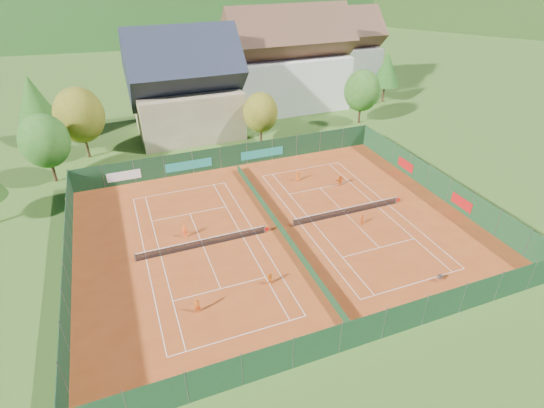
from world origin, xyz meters
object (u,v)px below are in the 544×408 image
(player_left_mid, at_px, (270,279))
(chalet, at_px, (186,91))
(player_right_far_a, at_px, (298,176))
(player_right_far_b, at_px, (340,180))
(ball_hopper, at_px, (440,277))
(player_left_far, at_px, (185,231))
(hotel_block_b, at_px, (336,54))
(player_left_near, at_px, (197,306))
(hotel_block_a, at_px, (287,65))
(player_right_near, at_px, (362,220))

(player_left_mid, bearing_deg, chalet, 122.29)
(player_right_far_a, bearing_deg, player_right_far_b, 132.19)
(ball_hopper, relative_size, player_left_far, 0.58)
(hotel_block_b, height_order, player_right_far_b, hotel_block_b)
(hotel_block_b, distance_m, player_right_far_a, 42.58)
(ball_hopper, height_order, player_left_mid, player_left_mid)
(player_right_far_b, bearing_deg, hotel_block_b, -122.40)
(hotel_block_b, distance_m, player_left_near, 66.45)
(hotel_block_a, distance_m, player_left_near, 52.10)
(player_left_near, height_order, player_right_far_a, player_left_near)
(hotel_block_a, relative_size, player_left_near, 14.79)
(chalet, relative_size, ball_hopper, 20.25)
(hotel_block_b, xyz_separation_m, player_right_near, (-21.50, -46.25, -6.02))
(hotel_block_a, distance_m, player_right_near, 39.56)
(ball_hopper, xyz_separation_m, player_left_near, (-20.54, 4.06, 0.17))
(ball_hopper, height_order, player_left_near, player_left_near)
(hotel_block_a, xyz_separation_m, player_right_far_b, (-5.46, -29.87, -6.69))
(chalet, height_order, player_right_near, chalet)
(ball_hopper, distance_m, player_left_mid, 14.84)
(hotel_block_a, distance_m, ball_hopper, 49.30)
(chalet, height_order, ball_hopper, chalet)
(chalet, xyz_separation_m, hotel_block_b, (33.00, 14.00, -0.01))
(hotel_block_b, xyz_separation_m, player_right_far_a, (-23.73, -34.85, -5.99))
(chalet, xyz_separation_m, player_right_far_a, (9.27, -20.85, -5.99))
(player_right_far_a, bearing_deg, player_left_near, 33.91)
(chalet, relative_size, player_left_far, 11.83)
(chalet, distance_m, player_left_near, 39.56)
(hotel_block_a, distance_m, player_left_mid, 48.26)
(hotel_block_a, bearing_deg, player_left_mid, -114.55)
(player_right_far_a, bearing_deg, hotel_block_b, -136.78)
(hotel_block_a, relative_size, hotel_block_b, 1.25)
(chalet, xyz_separation_m, hotel_block_a, (19.00, 6.00, 0.76))
(player_left_mid, xyz_separation_m, player_right_near, (12.35, 5.21, -0.03))
(player_left_near, bearing_deg, player_left_mid, 10.81)
(chalet, bearing_deg, player_right_near, -70.37)
(ball_hopper, height_order, player_right_far_a, player_right_far_a)
(hotel_block_b, bearing_deg, player_left_far, -133.29)
(hotel_block_a, height_order, ball_hopper, hotel_block_a)
(player_right_near, bearing_deg, player_right_far_a, 37.89)
(chalet, distance_m, player_left_mid, 37.95)
(hotel_block_a, distance_m, player_right_far_b, 31.09)
(hotel_block_b, xyz_separation_m, player_left_mid, (-33.85, -51.46, -5.99))
(hotel_block_a, relative_size, ball_hopper, 27.00)
(hotel_block_b, height_order, player_left_far, hotel_block_b)
(hotel_block_a, xyz_separation_m, hotel_block_b, (14.00, 8.00, -0.76))
(player_left_far, xyz_separation_m, player_right_far_b, (19.86, 3.87, 0.01))
(player_right_near, bearing_deg, player_right_far_b, 13.12)
(player_left_near, bearing_deg, player_right_far_a, 49.08)
(player_left_far, bearing_deg, hotel_block_b, -107.97)
(player_right_far_a, bearing_deg, player_left_far, 11.33)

